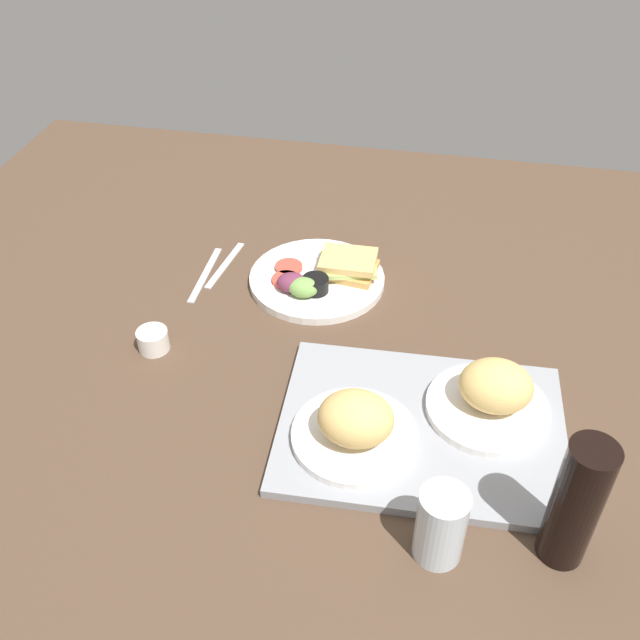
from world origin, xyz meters
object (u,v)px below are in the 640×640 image
object	(u,v)px
knife	(205,274)
plate_with_salad	(320,277)
serving_tray	(421,428)
drinking_glass	(441,525)
soda_bottle	(576,504)
espresso_cup	(153,340)
bread_plate_far	(355,425)
bread_plate_near	(493,394)
fork	(225,265)

from	to	relation	value
knife	plate_with_salad	bearing A→B (deg)	93.05
serving_tray	drinking_glass	xyz separation A→B (cm)	(-3.96, 21.13, 5.15)
soda_bottle	espresso_cup	world-z (taller)	soda_bottle
bread_plate_far	bread_plate_near	bearing A→B (deg)	-152.26
bread_plate_near	espresso_cup	distance (cm)	59.80
bread_plate_near	espresso_cup	xyz separation A→B (cm)	(59.50, -5.04, -3.24)
serving_tray	bread_plate_near	bearing A→B (deg)	-152.91
plate_with_salad	soda_bottle	size ratio (longest dim) A/B	1.29
espresso_cup	bread_plate_far	bearing A→B (deg)	158.12
soda_bottle	knife	world-z (taller)	soda_bottle
espresso_cup	fork	distance (cm)	27.83
espresso_cup	knife	bearing A→B (deg)	-94.47
bread_plate_near	drinking_glass	bearing A→B (deg)	76.30
bread_plate_far	drinking_glass	size ratio (longest dim) A/B	1.65
plate_with_salad	knife	distance (cm)	23.77
espresso_cup	fork	world-z (taller)	espresso_cup
soda_bottle	knife	size ratio (longest dim) A/B	1.11
drinking_glass	bread_plate_near	bearing A→B (deg)	-103.70
fork	knife	size ratio (longest dim) A/B	0.89
espresso_cup	bread_plate_near	bearing A→B (deg)	175.16
bread_plate_near	soda_bottle	size ratio (longest dim) A/B	0.94
drinking_glass	fork	size ratio (longest dim) A/B	0.70
bread_plate_far	knife	size ratio (longest dim) A/B	1.04
plate_with_salad	espresso_cup	bearing A→B (deg)	44.36
serving_tray	knife	size ratio (longest dim) A/B	2.37
plate_with_salad	knife	world-z (taller)	plate_with_salad
bread_plate_near	espresso_cup	size ratio (longest dim) A/B	3.53
drinking_glass	espresso_cup	size ratio (longest dim) A/B	2.13
fork	soda_bottle	bearing A→B (deg)	56.85
bread_plate_near	bread_plate_far	world-z (taller)	same
plate_with_salad	drinking_glass	distance (cm)	62.94
espresso_cup	fork	size ratio (longest dim) A/B	0.33
bread_plate_near	bread_plate_far	xyz separation A→B (cm)	(20.33, 10.69, -0.01)
drinking_glass	soda_bottle	size ratio (longest dim) A/B	0.56
bread_plate_far	serving_tray	bearing A→B (deg)	-151.59
drinking_glass	soda_bottle	xyz separation A→B (cm)	(-16.39, -3.33, 4.59)
drinking_glass	espresso_cup	distance (cm)	61.83
bread_plate_near	bread_plate_far	distance (cm)	22.97
espresso_cup	drinking_glass	bearing A→B (deg)	149.30
soda_bottle	knife	xyz separation A→B (cm)	(67.61, -51.51, -10.29)
soda_bottle	serving_tray	bearing A→B (deg)	-41.17
espresso_cup	knife	distance (cm)	23.49
plate_with_salad	drinking_glass	world-z (taller)	drinking_glass
plate_with_salad	fork	world-z (taller)	plate_with_salad
plate_with_salad	drinking_glass	bearing A→B (deg)	116.03
serving_tray	plate_with_salad	distance (cm)	42.47
serving_tray	espresso_cup	xyz separation A→B (cm)	(49.09, -10.37, 1.20)
serving_tray	plate_with_salad	size ratio (longest dim) A/B	1.65
fork	knife	xyz separation A→B (cm)	(3.00, 4.00, 0.00)
plate_with_salad	knife	bearing A→B (deg)	3.82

